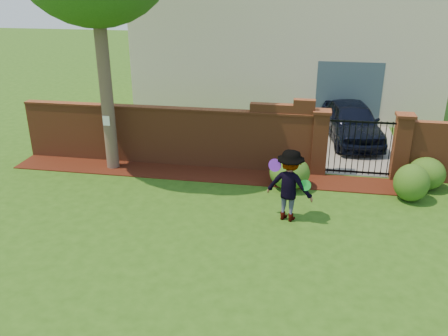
% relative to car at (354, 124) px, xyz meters
% --- Properties ---
extents(ground, '(80.00, 80.00, 0.01)m').
position_rel_car_xyz_m(ground, '(-3.58, -6.94, -0.68)').
color(ground, '#274F13').
rests_on(ground, ground).
extents(mulch_bed, '(11.10, 1.08, 0.03)m').
position_rel_car_xyz_m(mulch_bed, '(-4.53, -3.60, -0.66)').
color(mulch_bed, '#341109').
rests_on(mulch_bed, ground).
extents(brick_wall, '(8.70, 0.31, 2.16)m').
position_rel_car_xyz_m(brick_wall, '(-5.59, -2.94, 0.25)').
color(brick_wall, brown).
rests_on(brick_wall, ground).
extents(pillar_left, '(0.50, 0.50, 1.88)m').
position_rel_car_xyz_m(pillar_left, '(-1.18, -2.94, 0.28)').
color(pillar_left, brown).
rests_on(pillar_left, ground).
extents(pillar_right, '(0.50, 0.50, 1.88)m').
position_rel_car_xyz_m(pillar_right, '(1.02, -2.94, 0.28)').
color(pillar_right, brown).
rests_on(pillar_right, ground).
extents(iron_gate, '(1.78, 0.03, 1.60)m').
position_rel_car_xyz_m(iron_gate, '(-0.08, -2.94, 0.17)').
color(iron_gate, black).
rests_on(iron_gate, ground).
extents(driveway, '(3.20, 8.00, 0.01)m').
position_rel_car_xyz_m(driveway, '(-0.08, 1.06, -0.67)').
color(driveway, slate).
rests_on(driveway, ground).
extents(house, '(12.40, 6.40, 6.30)m').
position_rel_car_xyz_m(house, '(-2.58, 5.06, 2.48)').
color(house, beige).
rests_on(house, ground).
extents(car, '(2.23, 4.19, 1.36)m').
position_rel_car_xyz_m(car, '(0.00, 0.00, 0.00)').
color(car, black).
rests_on(car, ground).
extents(paper_notice, '(0.20, 0.01, 0.28)m').
position_rel_car_xyz_m(paper_notice, '(-7.18, -3.73, 0.82)').
color(paper_notice, white).
rests_on(paper_notice, tree).
extents(shrub_left, '(1.08, 1.08, 0.88)m').
position_rel_car_xyz_m(shrub_left, '(-1.95, -4.09, -0.24)').
color(shrub_left, '#204F17').
rests_on(shrub_left, ground).
extents(shrub_middle, '(0.88, 0.88, 0.97)m').
position_rel_car_xyz_m(shrub_middle, '(1.10, -4.32, -0.20)').
color(shrub_middle, '#204F17').
rests_on(shrub_middle, ground).
extents(shrub_right, '(0.97, 0.97, 0.86)m').
position_rel_car_xyz_m(shrub_right, '(1.64, -3.49, -0.25)').
color(shrub_right, '#204F17').
rests_on(shrub_right, ground).
extents(man, '(1.25, 0.94, 1.72)m').
position_rel_car_xyz_m(man, '(-1.91, -5.88, 0.18)').
color(man, gray).
rests_on(man, ground).
extents(frisbee_purple, '(0.31, 0.17, 0.30)m').
position_rel_car_xyz_m(frisbee_purple, '(-2.25, -5.82, 0.64)').
color(frisbee_purple, '#621EBD').
rests_on(frisbee_purple, man).
extents(frisbee_green, '(0.26, 0.10, 0.26)m').
position_rel_car_xyz_m(frisbee_green, '(-1.54, -6.05, 0.30)').
color(frisbee_green, green).
rests_on(frisbee_green, man).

